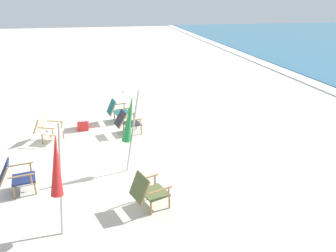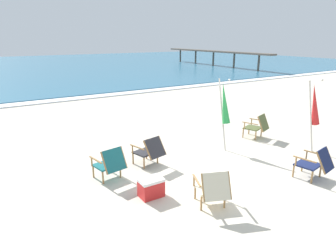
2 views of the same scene
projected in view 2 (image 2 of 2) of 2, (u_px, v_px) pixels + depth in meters
The scene contains 12 objects.
ground_plane at pixel (223, 171), 7.42m from camera, with size 80.00×80.00×0.00m, color beige.
sea at pixel (29, 67), 32.90m from camera, with size 80.00×40.00×0.10m, color #2D6684.
surf_band at pixel (86, 97), 16.42m from camera, with size 80.00×1.10×0.06m, color white.
beach_chair_back_left at pixel (316, 163), 6.87m from camera, with size 0.70×0.84×0.79m.
beach_chair_mid_center at pixel (150, 150), 7.62m from camera, with size 0.74×0.89×0.77m.
beach_chair_far_center at pixel (110, 163), 6.84m from camera, with size 0.70×0.82×0.80m.
beach_chair_front_left at pixel (213, 188), 5.71m from camera, with size 0.80×0.89×0.80m.
beach_chair_front_right at pixel (257, 125), 9.72m from camera, with size 0.78×0.86×0.80m.
umbrella_furled_green at pixel (224, 104), 8.47m from camera, with size 0.26×0.49×2.10m.
umbrella_furled_red at pixel (314, 105), 8.30m from camera, with size 0.50×0.37×2.10m.
cooler_box at pixel (151, 187), 6.19m from camera, with size 0.49×0.35×0.40m.
pier_distant at pixel (214, 52), 32.97m from camera, with size 0.90×16.21×1.75m.
Camera 2 is at (-4.77, -5.03, 3.19)m, focal length 32.00 mm.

